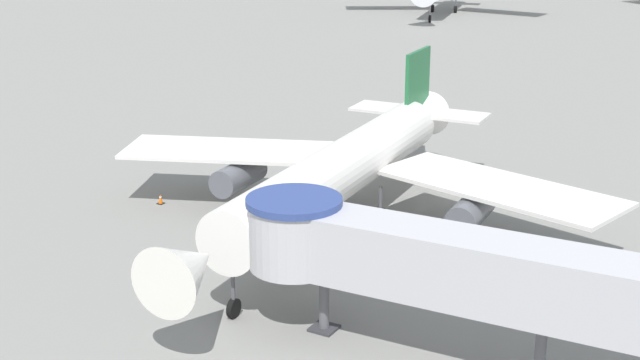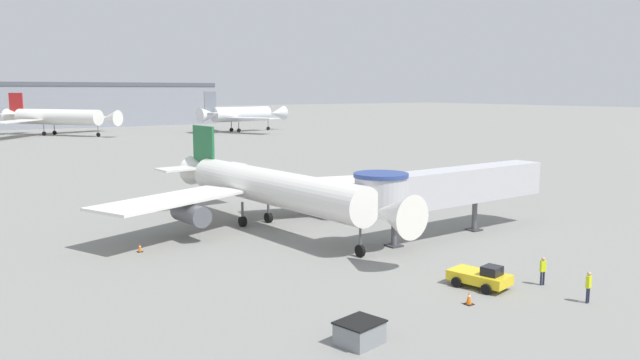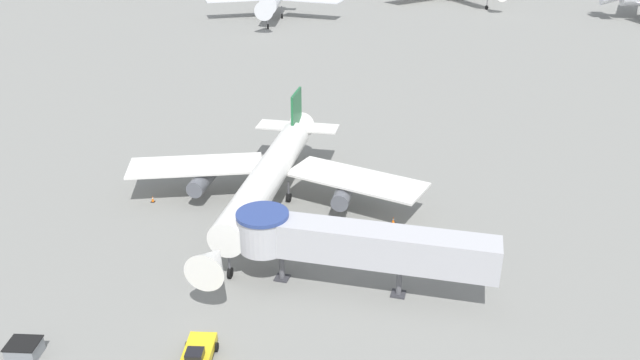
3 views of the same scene
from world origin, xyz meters
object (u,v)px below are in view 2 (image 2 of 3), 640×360
(jet_bridge, at_px, (441,187))
(background_jet_gray_tail, at_px, (240,114))
(traffic_cone_apron_front, at_px, (469,298))
(ground_crew_marshaller, at_px, (588,285))
(traffic_cone_port_wing, at_px, (140,248))
(main_airplane, at_px, (268,188))
(ground_crew_wing_walker, at_px, (543,269))
(pushback_tug_yellow, at_px, (481,277))
(traffic_cone_starboard_wing, at_px, (374,209))
(background_jet_red_tail, at_px, (56,117))
(service_container_gray, at_px, (360,332))

(jet_bridge, height_order, background_jet_gray_tail, background_jet_gray_tail)
(traffic_cone_apron_front, bearing_deg, ground_crew_marshaller, -32.01)
(traffic_cone_port_wing, bearing_deg, main_airplane, 7.57)
(main_airplane, distance_m, jet_bridge, 14.65)
(main_airplane, xyz_separation_m, traffic_cone_port_wing, (-11.79, -1.57, -3.26))
(traffic_cone_port_wing, height_order, traffic_cone_apron_front, traffic_cone_apron_front)
(traffic_cone_apron_front, bearing_deg, traffic_cone_port_wing, 117.97)
(ground_crew_wing_walker, bearing_deg, background_jet_gray_tail, -92.61)
(jet_bridge, xyz_separation_m, traffic_cone_apron_front, (-10.29, -12.50, -3.74))
(pushback_tug_yellow, relative_size, traffic_cone_starboard_wing, 5.09)
(main_airplane, bearing_deg, traffic_cone_apron_front, -94.77)
(traffic_cone_port_wing, xyz_separation_m, background_jet_red_tail, (20.74, 130.13, 4.56))
(traffic_cone_starboard_wing, xyz_separation_m, background_jet_gray_tail, (43.92, 114.56, 4.65))
(service_container_gray, bearing_deg, traffic_cone_apron_front, 5.95)
(jet_bridge, xyz_separation_m, ground_crew_marshaller, (-4.56, -16.08, -3.06))
(pushback_tug_yellow, bearing_deg, ground_crew_marshaller, -74.88)
(ground_crew_marshaller, xyz_separation_m, background_jet_red_tail, (3.51, 155.35, 3.82))
(pushback_tug_yellow, distance_m, background_jet_red_tail, 150.22)
(service_container_gray, height_order, background_jet_red_tail, background_jet_red_tail)
(traffic_cone_apron_front, distance_m, background_jet_red_tail, 152.11)
(service_container_gray, distance_m, traffic_cone_port_wing, 22.72)
(background_jet_gray_tail, bearing_deg, main_airplane, 146.53)
(traffic_cone_port_wing, relative_size, ground_crew_marshaller, 0.36)
(jet_bridge, relative_size, traffic_cone_apron_front, 25.90)
(ground_crew_marshaller, distance_m, ground_crew_wing_walker, 3.53)
(jet_bridge, xyz_separation_m, traffic_cone_port_wing, (-21.78, 9.13, -3.80))
(traffic_cone_apron_front, relative_size, ground_crew_marshaller, 0.42)
(background_jet_red_tail, distance_m, background_jet_gray_tail, 48.92)
(jet_bridge, relative_size, background_jet_gray_tail, 0.59)
(main_airplane, relative_size, traffic_cone_apron_front, 40.28)
(main_airplane, height_order, background_jet_red_tail, background_jet_red_tail)
(jet_bridge, height_order, ground_crew_wing_walker, jet_bridge)
(traffic_cone_apron_front, height_order, background_jet_red_tail, background_jet_red_tail)
(main_airplane, bearing_deg, traffic_cone_port_wing, -176.46)
(jet_bridge, distance_m, traffic_cone_starboard_wing, 11.82)
(pushback_tug_yellow, xyz_separation_m, service_container_gray, (-11.34, -2.61, -0.09))
(main_airplane, height_order, traffic_cone_apron_front, main_airplane)
(main_airplane, bearing_deg, ground_crew_marshaller, -82.56)
(main_airplane, bearing_deg, pushback_tug_yellow, -87.05)
(pushback_tug_yellow, xyz_separation_m, traffic_cone_starboard_wing, (9.37, 21.80, -0.28))
(main_airplane, distance_m, background_jet_red_tail, 128.88)
(service_container_gray, xyz_separation_m, traffic_cone_apron_front, (8.41, 0.88, -0.20))
(main_airplane, relative_size, background_jet_red_tail, 0.87)
(ground_crew_wing_walker, bearing_deg, traffic_cone_apron_front, 16.18)
(traffic_cone_starboard_wing, distance_m, ground_crew_marshaller, 27.91)
(traffic_cone_starboard_wing, bearing_deg, service_container_gray, -130.31)
(traffic_cone_starboard_wing, relative_size, ground_crew_wing_walker, 0.43)
(main_airplane, xyz_separation_m, pushback_tug_yellow, (2.63, -21.47, -2.92))
(traffic_cone_apron_front, distance_m, background_jet_gray_tail, 149.17)
(pushback_tug_yellow, relative_size, traffic_cone_port_wing, 6.00)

